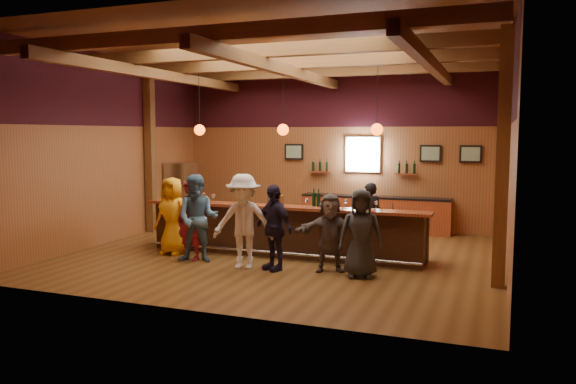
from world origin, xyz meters
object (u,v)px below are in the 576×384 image
Objects in this scene: bar_counter at (286,231)px; customer_denim at (198,218)px; stainless_fridge at (182,194)px; customer_dark at (361,233)px; customer_redvest at (190,220)px; bottle_a at (319,200)px; customer_white at (243,221)px; customer_orange at (172,216)px; bartender at (370,216)px; back_bar_cabinet at (375,214)px; customer_navy at (274,227)px; customer_brown at (330,233)px; ice_bucket at (279,200)px.

customer_denim is at bearing -137.69° from bar_counter.
stainless_fridge is 7.17m from customer_dark.
customer_redvest is 2.70m from bottle_a.
customer_dark is (2.29, 0.14, -0.11)m from customer_white.
customer_denim is (0.90, -0.46, 0.06)m from customer_orange.
stainless_fridge is 5.87m from bartender.
stainless_fridge is 5.57m from bottle_a.
back_bar_cabinet is 2.41× the size of customer_redvest.
customer_orange is at bearing -167.87° from bottle_a.
customer_navy reaches higher than customer_brown.
customer_denim is (2.68, -3.75, -0.00)m from stainless_fridge.
customer_white is at bearing 170.86° from customer_brown.
customer_denim is at bearing -54.43° from stainless_fridge.
back_bar_cabinet is at bearing 85.10° from customer_dark.
bar_counter is 1.94m from bartender.
bartender reaches higher than customer_brown.
back_bar_cabinet is 2.68× the size of customer_brown.
ice_bucket is at bearing 138.80° from customer_dark.
ice_bucket is at bearing 127.64° from customer_brown.
customer_navy reaches higher than bartender.
customer_orange is 2.39m from ice_bucket.
stainless_fridge is 3.74m from customer_orange.
customer_denim reaches higher than customer_orange.
stainless_fridge is at bearing 134.10° from customer_dark.
customer_dark reaches higher than ice_bucket.
customer_redvest is 1.39m from customer_white.
customer_white is at bearing -143.09° from customer_navy.
stainless_fridge is at bearing 125.21° from customer_brown.
customer_denim reaches higher than bar_counter.
customer_redvest is 1.96m from customer_navy.
customer_white is 1.24m from ice_bucket.
customer_denim is (0.25, -0.12, 0.07)m from customer_redvest.
bartender is 2.19m from ice_bucket.
customer_navy is (1.95, -0.20, -0.00)m from customer_redvest.
customer_navy is at bearing -41.17° from stainless_fridge.
customer_dark is at bearing 29.62° from customer_navy.
stainless_fridge is 4.95× the size of bottle_a.
stainless_fridge reaches higher than customer_dark.
customer_orange is 0.91× the size of customer_white.
customer_redvest reaches higher than bottle_a.
customer_white is at bearing -12.82° from customer_orange.
customer_navy is (2.61, -0.55, -0.01)m from customer_orange.
bartender is at bearing -13.42° from stainless_fridge.
customer_orange reaches higher than customer_dark.
stainless_fridge is at bearing 166.87° from customer_navy.
customer_redvest is (-2.87, -4.76, 0.35)m from back_bar_cabinet.
ice_bucket is at bearing -170.19° from bottle_a.
customer_brown is at bearing 42.35° from customer_navy.
customer_brown is 1.65m from ice_bucket.
bar_counter is at bearing 131.75° from customer_dark.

